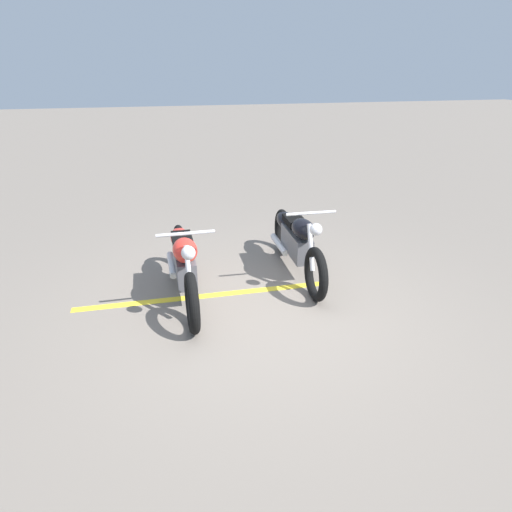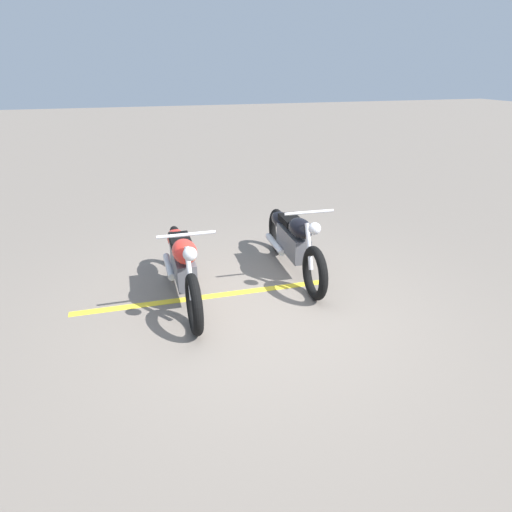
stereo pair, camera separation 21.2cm
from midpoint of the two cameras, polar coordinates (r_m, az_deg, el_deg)
The scene contains 4 objects.
ground_plane at distance 5.27m, azimuth -0.76°, elevation -7.03°, with size 60.00×60.00×0.00m, color slate.
motorcycle_bright_foreground at distance 5.47m, azimuth -10.47°, elevation -0.84°, with size 2.23×0.62×1.04m.
motorcycle_dark_foreground at distance 6.12m, azimuth 3.72°, elevation 2.12°, with size 2.23×0.62×1.04m.
parking_stripe_near at distance 5.62m, azimuth -7.56°, elevation -5.20°, with size 3.20×0.12×0.01m, color yellow.
Camera 2 is at (4.36, -1.36, 2.64)m, focal length 31.32 mm.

